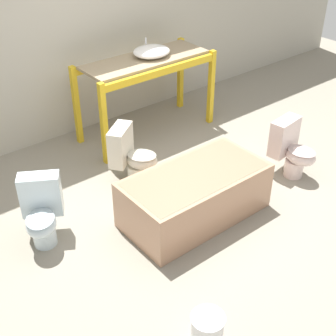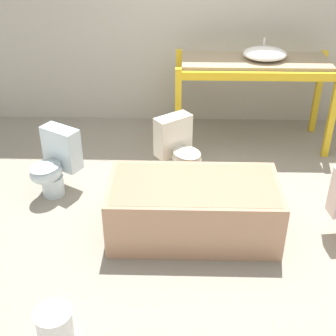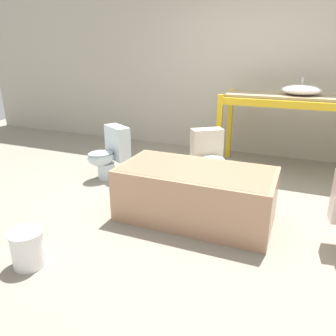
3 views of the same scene
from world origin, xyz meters
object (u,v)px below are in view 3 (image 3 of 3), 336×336
(bathtub_main, at_px, (196,190))
(toilet_far, at_px, (110,152))
(toilet_extra, at_px, (209,157))
(bucket_white, at_px, (28,248))
(sink_basin, at_px, (301,90))

(bathtub_main, height_order, toilet_far, toilet_far)
(bathtub_main, distance_m, toilet_far, 1.53)
(toilet_extra, bearing_deg, bucket_white, -147.29)
(toilet_far, bearing_deg, bucket_white, -46.60)
(toilet_extra, distance_m, bucket_white, 2.36)
(toilet_extra, bearing_deg, bathtub_main, -118.56)
(toilet_extra, bearing_deg, toilet_far, 157.51)
(bathtub_main, height_order, toilet_extra, toilet_extra)
(bathtub_main, xyz_separation_m, toilet_far, (-1.39, 0.64, 0.04))
(bathtub_main, distance_m, toilet_extra, 0.97)
(sink_basin, relative_size, toilet_far, 0.72)
(toilet_extra, height_order, bucket_white, toilet_extra)
(sink_basin, height_order, toilet_extra, sink_basin)
(sink_basin, height_order, bathtub_main, sink_basin)
(bathtub_main, relative_size, bucket_white, 5.03)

